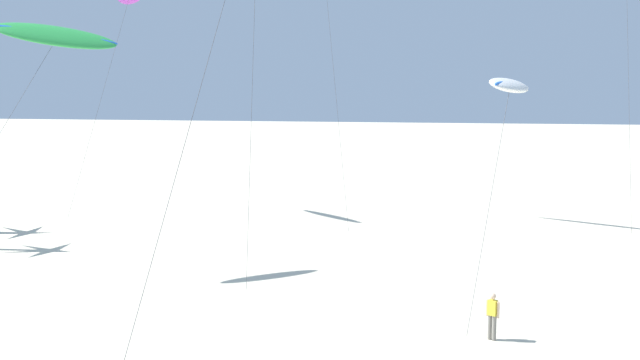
{
  "coord_description": "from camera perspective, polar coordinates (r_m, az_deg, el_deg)",
  "views": [
    {
      "loc": [
        5.11,
        0.36,
        8.92
      ],
      "look_at": [
        1.75,
        21.59,
        6.04
      ],
      "focal_mm": 43.92,
      "sensor_mm": 36.0,
      "label": 1
    }
  ],
  "objects": [
    {
      "name": "flying_kite_0",
      "position": [
        36.91,
        -18.65,
        9.91
      ],
      "size": [
        5.14,
        11.48,
        11.58
      ],
      "color": "green",
      "rests_on": "ground"
    },
    {
      "name": "flying_kite_7",
      "position": [
        30.6,
        13.67,
        6.73
      ],
      "size": [
        2.85,
        7.25,
        8.97
      ],
      "color": "white",
      "rests_on": "ground"
    },
    {
      "name": "person_foreground_walker",
      "position": [
        27.46,
        12.46,
        -9.53
      ],
      "size": [
        0.45,
        0.33,
        1.63
      ],
      "color": "slate",
      "rests_on": "ground"
    }
  ]
}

